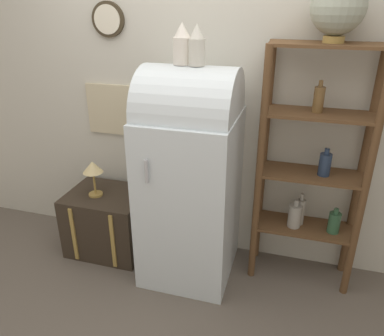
% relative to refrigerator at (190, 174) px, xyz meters
% --- Properties ---
extents(ground_plane, '(12.00, 12.00, 0.00)m').
position_rel_refrigerator_xyz_m(ground_plane, '(0.00, -0.21, -0.81)').
color(ground_plane, '#60564C').
extents(wall_back, '(7.00, 0.09, 2.70)m').
position_rel_refrigerator_xyz_m(wall_back, '(-0.01, 0.36, 0.54)').
color(wall_back, beige).
rests_on(wall_back, ground_plane).
extents(refrigerator, '(0.64, 0.71, 1.56)m').
position_rel_refrigerator_xyz_m(refrigerator, '(0.00, 0.00, 0.00)').
color(refrigerator, silver).
rests_on(refrigerator, ground_plane).
extents(suitcase_trunk, '(0.62, 0.51, 0.52)m').
position_rel_refrigerator_xyz_m(suitcase_trunk, '(-0.73, 0.05, -0.56)').
color(suitcase_trunk, '#33281E').
rests_on(suitcase_trunk, ground_plane).
extents(shelf_unit, '(0.72, 0.31, 1.70)m').
position_rel_refrigerator_xyz_m(shelf_unit, '(0.82, 0.17, 0.10)').
color(shelf_unit, brown).
rests_on(shelf_unit, ground_plane).
extents(globe, '(0.32, 0.32, 0.36)m').
position_rel_refrigerator_xyz_m(globe, '(0.83, 0.17, 1.08)').
color(globe, '#AD8942').
rests_on(globe, shelf_unit).
extents(vase_left, '(0.12, 0.12, 0.25)m').
position_rel_refrigerator_xyz_m(vase_left, '(-0.05, 0.01, 0.87)').
color(vase_left, silver).
rests_on(vase_left, refrigerator).
extents(vase_center, '(0.10, 0.10, 0.24)m').
position_rel_refrigerator_xyz_m(vase_center, '(0.04, -0.00, 0.86)').
color(vase_center, beige).
rests_on(vase_center, refrigerator).
extents(desk_lamp, '(0.16, 0.16, 0.29)m').
position_rel_refrigerator_xyz_m(desk_lamp, '(-0.79, 0.01, -0.07)').
color(desk_lamp, '#AD8942').
rests_on(desk_lamp, suitcase_trunk).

